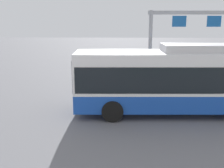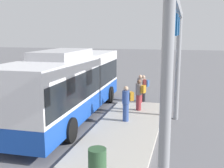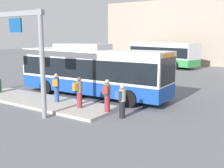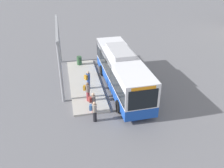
{
  "view_description": "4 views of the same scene",
  "coord_description": "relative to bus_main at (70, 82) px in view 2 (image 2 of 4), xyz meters",
  "views": [
    {
      "loc": [
        3.08,
        13.41,
        4.61
      ],
      "look_at": [
        3.5,
        -0.74,
        1.31
      ],
      "focal_mm": 44.46,
      "sensor_mm": 36.0,
      "label": 1
    },
    {
      "loc": [
        -12.53,
        -5.53,
        4.24
      ],
      "look_at": [
        2.71,
        -1.46,
        1.31
      ],
      "focal_mm": 44.23,
      "sensor_mm": 36.0,
      "label": 2
    },
    {
      "loc": [
        11.12,
        -14.08,
        4.0
      ],
      "look_at": [
        2.15,
        -0.84,
        1.16
      ],
      "focal_mm": 43.95,
      "sensor_mm": 36.0,
      "label": 3
    },
    {
      "loc": [
        18.45,
        -4.79,
        10.96
      ],
      "look_at": [
        2.38,
        -1.4,
        1.88
      ],
      "focal_mm": 39.08,
      "sensor_mm": 36.0,
      "label": 4
    }
  ],
  "objects": [
    {
      "name": "person_waiting_mid",
      "position": [
        1.66,
        -3.25,
        -0.76
      ],
      "size": [
        0.46,
        0.59,
        1.67
      ],
      "rotation": [
        0.0,
        0.0,
        1.25
      ],
      "color": "maroon",
      "rests_on": "platform_curb"
    },
    {
      "name": "person_waiting_far",
      "position": [
        -0.31,
        -2.97,
        -0.76
      ],
      "size": [
        0.54,
        0.61,
        1.67
      ],
      "rotation": [
        0.0,
        0.0,
        2.14
      ],
      "color": "#334C8C",
      "rests_on": "platform_curb"
    },
    {
      "name": "trash_bin",
      "position": [
        -5.65,
        -3.27,
        -1.2
      ],
      "size": [
        0.52,
        0.52,
        0.9
      ],
      "primitive_type": "cylinder",
      "color": "#2D5133",
      "rests_on": "platform_curb"
    },
    {
      "name": "ground_plane",
      "position": [
        0.01,
        0.0,
        -1.81
      ],
      "size": [
        120.0,
        120.0,
        0.0
      ],
      "primitive_type": "plane",
      "color": "slate"
    },
    {
      "name": "platform_sign_gantry",
      "position": [
        -2.98,
        -5.19,
        1.9
      ],
      "size": [
        8.56,
        0.24,
        5.2
      ],
      "color": "gray",
      "rests_on": "ground"
    },
    {
      "name": "person_waiting_near",
      "position": [
        3.34,
        -3.04,
        -0.76
      ],
      "size": [
        0.44,
        0.59,
        1.67
      ],
      "rotation": [
        0.0,
        0.0,
        1.85
      ],
      "color": "maroon",
      "rests_on": "platform_curb"
    },
    {
      "name": "person_boarding",
      "position": [
        4.26,
        -3.1,
        -0.92
      ],
      "size": [
        0.45,
        0.59,
        1.67
      ],
      "rotation": [
        0.0,
        0.0,
        1.28
      ],
      "color": "black",
      "rests_on": "ground"
    },
    {
      "name": "platform_curb",
      "position": [
        -1.53,
        -3.15,
        -1.73
      ],
      "size": [
        10.0,
        2.8,
        0.16
      ],
      "primitive_type": "cube",
      "color": "#B2ADA3",
      "rests_on": "ground"
    },
    {
      "name": "bus_main",
      "position": [
        0.0,
        0.0,
        0.0
      ],
      "size": [
        10.61,
        2.91,
        3.46
      ],
      "rotation": [
        0.0,
        0.0,
        0.03
      ],
      "color": "#1947AD",
      "rests_on": "ground"
    }
  ]
}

